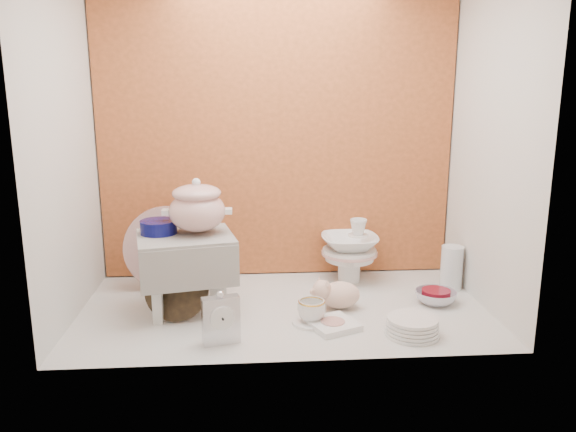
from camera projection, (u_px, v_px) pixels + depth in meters
name	position (u px, v px, depth m)	size (l,w,h in m)	color
ground	(284.00, 308.00, 2.51)	(1.80, 1.80, 0.00)	silver
niche_shell	(281.00, 96.00, 2.48)	(1.86, 1.03, 1.53)	#C86232
step_stool	(187.00, 273.00, 2.46)	(0.40, 0.35, 0.34)	silver
soup_tureen	(197.00, 206.00, 2.42)	(0.29, 0.29, 0.25)	white
cobalt_bowl	(159.00, 227.00, 2.44)	(0.16, 0.16, 0.06)	#0B0D52
floral_platter	(166.00, 248.00, 2.73)	(0.41, 0.06, 0.41)	silver
blue_white_vase	(186.00, 258.00, 2.80)	(0.25, 0.25, 0.26)	white
lacquer_tray	(177.00, 289.00, 2.38)	(0.28, 0.13, 0.26)	black
mantel_clock	(221.00, 318.00, 2.15)	(0.14, 0.05, 0.21)	silver
plush_pig	(340.00, 294.00, 2.49)	(0.23, 0.15, 0.13)	beige
teacup_saucer	(311.00, 322.00, 2.35)	(0.16, 0.16, 0.01)	white
gold_rim_teacup	(312.00, 310.00, 2.34)	(0.12, 0.12, 0.09)	white
lattice_dish	(333.00, 325.00, 2.31)	(0.18, 0.18, 0.03)	white
dinner_plate_stack	(412.00, 326.00, 2.23)	(0.22, 0.22, 0.07)	white
crystal_bowl	(436.00, 297.00, 2.56)	(0.19, 0.19, 0.06)	silver
clear_glass_vase	(452.00, 267.00, 2.74)	(0.11, 0.11, 0.21)	silver
porcelain_tower	(349.00, 250.00, 2.83)	(0.29, 0.29, 0.33)	white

